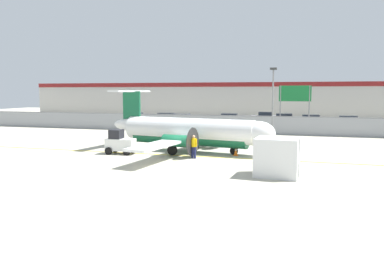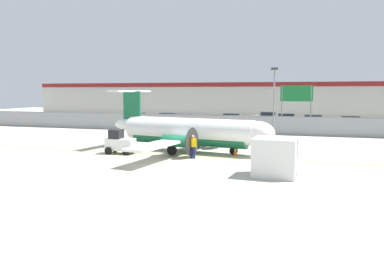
{
  "view_description": "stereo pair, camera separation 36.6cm",
  "coord_description": "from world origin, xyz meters",
  "px_view_note": "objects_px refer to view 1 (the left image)",
  "views": [
    {
      "loc": [
        8.3,
        -24.6,
        4.84
      ],
      "look_at": [
        -0.2,
        5.15,
        1.8
      ],
      "focal_mm": 35.0,
      "sensor_mm": 36.0,
      "label": 1
    },
    {
      "loc": [
        8.65,
        -24.49,
        4.84
      ],
      "look_at": [
        -0.2,
        5.15,
        1.8
      ],
      "focal_mm": 35.0,
      "sensor_mm": 36.0,
      "label": 2
    }
  ],
  "objects_px": {
    "apron_light_pole": "(273,97)",
    "traffic_cone_far_right": "(236,151)",
    "traffic_cone_near_left": "(170,145)",
    "parked_car_6": "(312,121)",
    "baggage_tug": "(120,143)",
    "ground_crew_worker": "(194,145)",
    "traffic_cone_near_right": "(133,145)",
    "parked_car_7": "(349,122)",
    "commuter_airplane": "(191,132)",
    "parked_car_5": "(283,119)",
    "parked_car_4": "(265,117)",
    "parked_car_3": "(230,119)",
    "parked_car_1": "(165,118)",
    "parked_car_2": "(182,119)",
    "traffic_cone_far_left": "(266,160)",
    "cargo_container": "(277,157)",
    "parked_car_0": "(134,118)",
    "highway_sign": "(295,97)"
  },
  "relations": [
    {
      "from": "apron_light_pole",
      "to": "traffic_cone_far_right",
      "type": "bearing_deg",
      "value": -99.12
    },
    {
      "from": "traffic_cone_near_left",
      "to": "parked_car_6",
      "type": "distance_m",
      "value": 26.26
    },
    {
      "from": "baggage_tug",
      "to": "ground_crew_worker",
      "type": "bearing_deg",
      "value": -5.74
    },
    {
      "from": "traffic_cone_near_right",
      "to": "parked_car_7",
      "type": "bearing_deg",
      "value": 49.99
    },
    {
      "from": "commuter_airplane",
      "to": "parked_car_6",
      "type": "distance_m",
      "value": 26.31
    },
    {
      "from": "traffic_cone_near_right",
      "to": "parked_car_5",
      "type": "bearing_deg",
      "value": 67.18
    },
    {
      "from": "commuter_airplane",
      "to": "parked_car_7",
      "type": "distance_m",
      "value": 27.35
    },
    {
      "from": "traffic_cone_near_right",
      "to": "parked_car_4",
      "type": "relative_size",
      "value": 0.15
    },
    {
      "from": "baggage_tug",
      "to": "parked_car_4",
      "type": "bearing_deg",
      "value": 73.39
    },
    {
      "from": "traffic_cone_near_left",
      "to": "parked_car_3",
      "type": "bearing_deg",
      "value": 87.58
    },
    {
      "from": "parked_car_4",
      "to": "parked_car_1",
      "type": "bearing_deg",
      "value": 22.3
    },
    {
      "from": "commuter_airplane",
      "to": "parked_car_3",
      "type": "relative_size",
      "value": 3.74
    },
    {
      "from": "commuter_airplane",
      "to": "apron_light_pole",
      "type": "xyz_separation_m",
      "value": [
        5.65,
        10.92,
        2.7
      ]
    },
    {
      "from": "baggage_tug",
      "to": "parked_car_3",
      "type": "bearing_deg",
      "value": 79.81
    },
    {
      "from": "traffic_cone_near_right",
      "to": "parked_car_2",
      "type": "distance_m",
      "value": 22.11
    },
    {
      "from": "traffic_cone_far_left",
      "to": "parked_car_1",
      "type": "height_order",
      "value": "parked_car_1"
    },
    {
      "from": "parked_car_1",
      "to": "parked_car_5",
      "type": "bearing_deg",
      "value": -172.07
    },
    {
      "from": "parked_car_4",
      "to": "traffic_cone_far_left",
      "type": "bearing_deg",
      "value": 91.35
    },
    {
      "from": "apron_light_pole",
      "to": "parked_car_2",
      "type": "bearing_deg",
      "value": 140.79
    },
    {
      "from": "ground_crew_worker",
      "to": "baggage_tug",
      "type": "bearing_deg",
      "value": -80.43
    },
    {
      "from": "traffic_cone_far_right",
      "to": "parked_car_2",
      "type": "xyz_separation_m",
      "value": [
        -11.39,
        22.65,
        0.58
      ]
    },
    {
      "from": "ground_crew_worker",
      "to": "parked_car_2",
      "type": "xyz_separation_m",
      "value": [
        -8.66,
        24.73,
        -0.06
      ]
    },
    {
      "from": "traffic_cone_far_left",
      "to": "parked_car_2",
      "type": "relative_size",
      "value": 0.15
    },
    {
      "from": "traffic_cone_far_left",
      "to": "ground_crew_worker",
      "type": "bearing_deg",
      "value": 169.83
    },
    {
      "from": "parked_car_4",
      "to": "parked_car_6",
      "type": "relative_size",
      "value": 1.01
    },
    {
      "from": "ground_crew_worker",
      "to": "parked_car_7",
      "type": "height_order",
      "value": "same"
    },
    {
      "from": "traffic_cone_far_right",
      "to": "cargo_container",
      "type": "bearing_deg",
      "value": -61.5
    },
    {
      "from": "traffic_cone_near_right",
      "to": "apron_light_pole",
      "type": "relative_size",
      "value": 0.09
    },
    {
      "from": "parked_car_0",
      "to": "commuter_airplane",
      "type": "bearing_deg",
      "value": 131.28
    },
    {
      "from": "ground_crew_worker",
      "to": "parked_car_1",
      "type": "height_order",
      "value": "same"
    },
    {
      "from": "parked_car_4",
      "to": "ground_crew_worker",
      "type": "bearing_deg",
      "value": 82.27
    },
    {
      "from": "baggage_tug",
      "to": "parked_car_5",
      "type": "relative_size",
      "value": 0.55
    },
    {
      "from": "traffic_cone_far_right",
      "to": "highway_sign",
      "type": "xyz_separation_m",
      "value": [
        4.04,
        16.71,
        3.83
      ]
    },
    {
      "from": "traffic_cone_near_left",
      "to": "parked_car_0",
      "type": "xyz_separation_m",
      "value": [
        -13.2,
        21.21,
        0.58
      ]
    },
    {
      "from": "highway_sign",
      "to": "traffic_cone_far_left",
      "type": "bearing_deg",
      "value": -94.45
    },
    {
      "from": "parked_car_5",
      "to": "parked_car_6",
      "type": "distance_m",
      "value": 4.31
    },
    {
      "from": "traffic_cone_near_right",
      "to": "traffic_cone_far_right",
      "type": "bearing_deg",
      "value": -4.55
    },
    {
      "from": "traffic_cone_far_left",
      "to": "parked_car_4",
      "type": "distance_m",
      "value": 33.51
    },
    {
      "from": "ground_crew_worker",
      "to": "traffic_cone_near_right",
      "type": "relative_size",
      "value": 2.66
    },
    {
      "from": "traffic_cone_far_left",
      "to": "parked_car_4",
      "type": "xyz_separation_m",
      "value": [
        -2.96,
        33.38,
        0.58
      ]
    },
    {
      "from": "traffic_cone_far_right",
      "to": "parked_car_1",
      "type": "height_order",
      "value": "parked_car_1"
    },
    {
      "from": "parked_car_4",
      "to": "parked_car_7",
      "type": "relative_size",
      "value": 0.98
    },
    {
      "from": "parked_car_0",
      "to": "parked_car_4",
      "type": "relative_size",
      "value": 1.02
    },
    {
      "from": "parked_car_5",
      "to": "parked_car_0",
      "type": "bearing_deg",
      "value": 6.98
    },
    {
      "from": "ground_crew_worker",
      "to": "parked_car_0",
      "type": "height_order",
      "value": "same"
    },
    {
      "from": "cargo_container",
      "to": "parked_car_6",
      "type": "xyz_separation_m",
      "value": [
        2.83,
        31.46,
        -0.21
      ]
    },
    {
      "from": "parked_car_7",
      "to": "commuter_airplane",
      "type": "bearing_deg",
      "value": -115.46
    },
    {
      "from": "parked_car_2",
      "to": "parked_car_5",
      "type": "relative_size",
      "value": 0.98
    },
    {
      "from": "parked_car_7",
      "to": "apron_light_pole",
      "type": "distance_m",
      "value": 15.51
    },
    {
      "from": "highway_sign",
      "to": "parked_car_5",
      "type": "bearing_deg",
      "value": 98.99
    }
  ]
}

